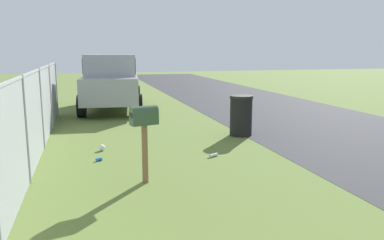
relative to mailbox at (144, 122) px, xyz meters
The scene contains 7 objects.
mailbox is the anchor object (origin of this frame).
pickup_truck 8.43m from the mailbox, ahead, with size 5.09×2.60×2.09m.
trash_bin 4.30m from the mailbox, 45.06° to the right, with size 0.61×0.61×1.07m.
fence_section 1.99m from the mailbox, 75.70° to the left, with size 14.78×0.07×1.85m.
litter_bottle_midfield_b 2.28m from the mailbox, 53.70° to the right, with size 0.07×0.07×0.22m, color #B2D8BF.
litter_can_near_hydrant 1.98m from the mailbox, 25.50° to the left, with size 0.07×0.07×0.12m, color blue.
litter_bag_by_mailbox 2.63m from the mailbox, 14.94° to the left, with size 0.14×0.14×0.14m, color silver.
Camera 1 is at (-0.13, 2.11, 2.24)m, focal length 35.95 mm.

